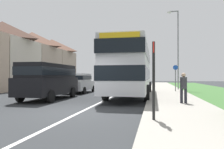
{
  "coord_description": "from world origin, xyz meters",
  "views": [
    {
      "loc": [
        3.02,
        -8.46,
        1.5
      ],
      "look_at": [
        0.54,
        3.99,
        1.6
      ],
      "focal_mm": 34.07,
      "sensor_mm": 36.0,
      "label": 1
    }
  ],
  "objects": [
    {
      "name": "cycle_route_sign",
      "position": [
        4.93,
        11.75,
        1.43
      ],
      "size": [
        0.44,
        0.08,
        2.52
      ],
      "color": "slate",
      "rests_on": "ground_plane"
    },
    {
      "name": "lane_marking_centre",
      "position": [
        0.0,
        8.0,
        0.0
      ],
      "size": [
        0.14,
        60.0,
        0.01
      ],
      "primitive_type": "cube",
      "color": "silver",
      "rests_on": "ground_plane"
    },
    {
      "name": "ground_plane",
      "position": [
        0.0,
        0.0,
        0.0
      ],
      "size": [
        120.0,
        120.0,
        0.0
      ],
      "primitive_type": "plane",
      "color": "#2D3033"
    },
    {
      "name": "pedestrian_at_stop",
      "position": [
        4.49,
        2.88,
        0.98
      ],
      "size": [
        0.34,
        0.34,
        1.67
      ],
      "color": "#23232D",
      "rests_on": "ground_plane"
    },
    {
      "name": "pavement_near_side",
      "position": [
        4.2,
        6.0,
        0.06
      ],
      "size": [
        3.2,
        68.0,
        0.12
      ],
      "primitive_type": "cube",
      "color": "#9E998E",
      "rests_on": "ground_plane"
    },
    {
      "name": "double_decker_bus",
      "position": [
        1.35,
        7.25,
        2.14
      ],
      "size": [
        2.8,
        11.17,
        3.7
      ],
      "color": "#BCBCC1",
      "rests_on": "ground_plane"
    },
    {
      "name": "bus_stop_sign",
      "position": [
        3.0,
        -1.58,
        1.54
      ],
      "size": [
        0.09,
        0.52,
        2.6
      ],
      "color": "black",
      "rests_on": "ground_plane"
    },
    {
      "name": "house_terrace_far_side",
      "position": [
        -13.43,
        14.96,
        3.78
      ],
      "size": [
        6.3,
        23.04,
        7.56
      ],
      "color": "#C1A88E",
      "rests_on": "ground_plane"
    },
    {
      "name": "street_lamp_mid",
      "position": [
        5.38,
        14.61,
        4.74
      ],
      "size": [
        1.14,
        0.2,
        8.36
      ],
      "color": "slate",
      "rests_on": "ground_plane"
    },
    {
      "name": "parked_van_black",
      "position": [
        -3.64,
        4.18,
        1.34
      ],
      "size": [
        2.11,
        5.27,
        2.26
      ],
      "color": "black",
      "rests_on": "ground_plane"
    },
    {
      "name": "parked_car_white",
      "position": [
        -3.56,
        9.7,
        0.94
      ],
      "size": [
        1.88,
        4.47,
        1.73
      ],
      "color": "silver",
      "rests_on": "ground_plane"
    }
  ]
}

